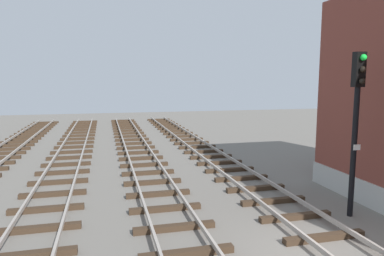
{
  "coord_description": "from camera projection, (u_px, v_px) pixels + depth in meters",
  "views": [
    {
      "loc": [
        -5.15,
        -7.49,
        4.49
      ],
      "look_at": [
        -1.02,
        9.07,
        2.19
      ],
      "focal_mm": 32.95,
      "sensor_mm": 36.0,
      "label": 1
    }
  ],
  "objects": [
    {
      "name": "signal_mast",
      "position": [
        356.0,
        115.0,
        11.31
      ],
      "size": [
        0.36,
        0.4,
        5.39
      ],
      "color": "black",
      "rests_on": "ground"
    },
    {
      "name": "track_near_building",
      "position": [
        342.0,
        249.0,
        9.21
      ],
      "size": [
        2.5,
        65.55,
        0.32
      ],
      "color": "#38281C",
      "rests_on": "ground"
    }
  ]
}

